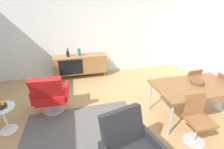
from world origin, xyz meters
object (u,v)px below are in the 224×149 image
(lounge_chair_red, at_px, (50,94))
(side_table_round, at_px, (4,116))
(vase_cobalt, at_px, (79,52))
(fruit_bowl, at_px, (0,106))
(vase_sculptural_dark, at_px, (68,54))
(wooden_bowl_on_table, at_px, (198,82))
(armchair_black_shell, at_px, (129,148))
(dining_chair_front_left, at_px, (197,117))
(sideboard, at_px, (80,64))
(dining_table, at_px, (194,87))
(dining_chair_back_right, at_px, (188,83))

(lounge_chair_red, height_order, side_table_round, lounge_chair_red)
(vase_cobalt, distance_m, lounge_chair_red, 1.88)
(fruit_bowl, bearing_deg, vase_sculptural_dark, 60.31)
(vase_cobalt, distance_m, wooden_bowl_on_table, 3.32)
(vase_cobalt, distance_m, armchair_black_shell, 3.44)
(lounge_chair_red, bearing_deg, dining_chair_front_left, -29.63)
(sideboard, height_order, armchair_black_shell, armchair_black_shell)
(vase_cobalt, height_order, lounge_chair_red, same)
(vase_sculptural_dark, relative_size, dining_table, 0.17)
(lounge_chair_red, xyz_separation_m, side_table_round, (-0.79, -0.37, -0.15))
(sideboard, xyz_separation_m, fruit_bowl, (-1.53, -2.07, 0.12))
(dining_chair_back_right, height_order, fruit_bowl, dining_chair_back_right)
(lounge_chair_red, relative_size, side_table_round, 1.82)
(armchair_black_shell, bearing_deg, dining_chair_front_left, 12.57)
(armchair_black_shell, distance_m, fruit_bowl, 2.35)
(sideboard, bearing_deg, vase_cobalt, 168.99)
(dining_table, relative_size, armchair_black_shell, 1.69)
(wooden_bowl_on_table, xyz_separation_m, fruit_bowl, (-3.71, 0.42, -0.21))
(lounge_chair_red, relative_size, fruit_bowl, 4.73)
(armchair_black_shell, height_order, fruit_bowl, armchair_black_shell)
(dining_table, distance_m, fruit_bowl, 3.64)
(dining_table, bearing_deg, side_table_round, 172.54)
(vase_cobalt, xyz_separation_m, dining_table, (2.09, -2.54, -0.14))
(vase_cobalt, relative_size, side_table_round, 0.43)
(vase_sculptural_dark, bearing_deg, dining_table, -46.30)
(wooden_bowl_on_table, xyz_separation_m, armchair_black_shell, (-1.77, -0.90, -0.30))
(vase_cobalt, height_order, dining_table, vase_cobalt)
(vase_cobalt, xyz_separation_m, wooden_bowl_on_table, (2.19, -2.49, -0.06))
(wooden_bowl_on_table, bearing_deg, dining_chair_front_left, -126.73)
(sideboard, bearing_deg, dining_chair_front_left, -60.82)
(dining_chair_front_left, height_order, fruit_bowl, dining_chair_front_left)
(dining_table, bearing_deg, dining_chair_back_right, 57.71)
(lounge_chair_red, bearing_deg, armchair_black_shell, -55.93)
(dining_chair_front_left, bearing_deg, armchair_black_shell, -167.43)
(dining_table, height_order, dining_chair_back_right, dining_chair_back_right)
(lounge_chair_red, distance_m, armchair_black_shell, 2.05)
(side_table_round, bearing_deg, armchair_black_shell, -34.35)
(wooden_bowl_on_table, xyz_separation_m, dining_chair_front_left, (-0.45, -0.61, -0.30))
(dining_chair_back_right, xyz_separation_m, side_table_round, (-3.96, -0.09, -0.15))
(dining_chair_front_left, distance_m, dining_chair_back_right, 1.32)
(armchair_black_shell, bearing_deg, side_table_round, 145.65)
(dining_chair_back_right, distance_m, side_table_round, 3.96)
(side_table_round, distance_m, fruit_bowl, 0.24)
(vase_cobalt, xyz_separation_m, lounge_chair_red, (-0.73, -1.70, -0.37))
(fruit_bowl, bearing_deg, sideboard, 53.52)
(armchair_black_shell, bearing_deg, lounge_chair_red, 124.07)
(sideboard, height_order, side_table_round, sideboard)
(sideboard, height_order, fruit_bowl, sideboard)
(vase_cobalt, bearing_deg, armchair_black_shell, -82.93)
(sideboard, relative_size, dining_chair_front_left, 1.87)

